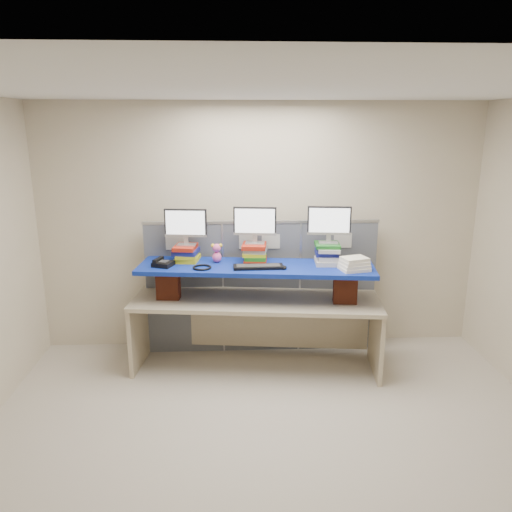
{
  "coord_description": "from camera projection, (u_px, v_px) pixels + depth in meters",
  "views": [
    {
      "loc": [
        -0.33,
        -3.57,
        2.57
      ],
      "look_at": [
        -0.08,
        1.34,
        1.25
      ],
      "focal_mm": 35.0,
      "sensor_mm": 36.0,
      "label": 1
    }
  ],
  "objects": [
    {
      "name": "brick_pier_right",
      "position": [
        345.0,
        288.0,
        5.06
      ],
      "size": [
        0.25,
        0.16,
        0.32
      ],
      "primitive_type": "cube",
      "rotation": [
        0.0,
        0.0,
        -0.12
      ],
      "color": "maroon",
      "rests_on": "desk"
    },
    {
      "name": "blue_board",
      "position": [
        256.0,
        267.0,
        5.12
      ],
      "size": [
        2.46,
        0.88,
        0.04
      ],
      "primitive_type": "cube",
      "rotation": [
        0.0,
        0.0,
        -0.12
      ],
      "color": "navy",
      "rests_on": "brick_pier_left"
    },
    {
      "name": "monitor_right",
      "position": [
        329.0,
        222.0,
        5.07
      ],
      "size": [
        0.44,
        0.15,
        0.38
      ],
      "rotation": [
        0.0,
        0.0,
        -0.12
      ],
      "color": "#ACACB1",
      "rests_on": "book_stack_right"
    },
    {
      "name": "book_stack_right",
      "position": [
        328.0,
        254.0,
        5.15
      ],
      "size": [
        0.28,
        0.32,
        0.22
      ],
      "color": "#B5B3AD",
      "rests_on": "blue_board"
    },
    {
      "name": "binder_stack",
      "position": [
        354.0,
        264.0,
        4.94
      ],
      "size": [
        0.32,
        0.28,
        0.13
      ],
      "rotation": [
        0.0,
        0.0,
        0.25
      ],
      "color": "white",
      "rests_on": "blue_board"
    },
    {
      "name": "monitor_left",
      "position": [
        186.0,
        225.0,
        5.17
      ],
      "size": [
        0.44,
        0.15,
        0.38
      ],
      "rotation": [
        0.0,
        0.0,
        -0.12
      ],
      "color": "#ACACB1",
      "rests_on": "book_stack_left"
    },
    {
      "name": "plush_toy",
      "position": [
        217.0,
        253.0,
        5.2
      ],
      "size": [
        0.12,
        0.09,
        0.2
      ],
      "rotation": [
        0.0,
        0.0,
        -0.24
      ],
      "color": "#ED5AA1",
      "rests_on": "blue_board"
    },
    {
      "name": "book_stack_left",
      "position": [
        187.0,
        253.0,
        5.25
      ],
      "size": [
        0.29,
        0.33,
        0.17
      ],
      "color": "gold",
      "rests_on": "blue_board"
    },
    {
      "name": "desk_phone",
      "position": [
        163.0,
        263.0,
        5.08
      ],
      "size": [
        0.24,
        0.23,
        0.08
      ],
      "rotation": [
        0.0,
        0.0,
        -0.37
      ],
      "color": "black",
      "rests_on": "blue_board"
    },
    {
      "name": "cubicle_partition",
      "position": [
        261.0,
        287.0,
        5.64
      ],
      "size": [
        2.6,
        0.06,
        1.53
      ],
      "color": "#4E525C",
      "rests_on": "ground"
    },
    {
      "name": "book_stack_center",
      "position": [
        255.0,
        253.0,
        5.2
      ],
      "size": [
        0.29,
        0.32,
        0.2
      ],
      "color": "#A42312",
      "rests_on": "blue_board"
    },
    {
      "name": "desk",
      "position": [
        256.0,
        313.0,
        5.25
      ],
      "size": [
        2.65,
        1.05,
        0.78
      ],
      "rotation": [
        0.0,
        0.0,
        -0.12
      ],
      "color": "tan",
      "rests_on": "ground"
    },
    {
      "name": "monitor_center",
      "position": [
        255.0,
        223.0,
        5.12
      ],
      "size": [
        0.44,
        0.15,
        0.38
      ],
      "rotation": [
        0.0,
        0.0,
        -0.12
      ],
      "color": "#ACACB1",
      "rests_on": "book_stack_center"
    },
    {
      "name": "keyboard",
      "position": [
        258.0,
        267.0,
        5.01
      ],
      "size": [
        0.51,
        0.18,
        0.03
      ],
      "rotation": [
        0.0,
        0.0,
        0.03
      ],
      "color": "black",
      "rests_on": "blue_board"
    },
    {
      "name": "brick_pier_left",
      "position": [
        168.0,
        284.0,
        5.18
      ],
      "size": [
        0.25,
        0.16,
        0.32
      ],
      "primitive_type": "cube",
      "rotation": [
        0.0,
        0.0,
        -0.12
      ],
      "color": "maroon",
      "rests_on": "desk"
    },
    {
      "name": "headset",
      "position": [
        202.0,
        267.0,
        5.01
      ],
      "size": [
        0.23,
        0.23,
        0.02
      ],
      "primitive_type": "torus",
      "rotation": [
        0.0,
        0.0,
        -0.24
      ],
      "color": "black",
      "rests_on": "blue_board"
    },
    {
      "name": "room",
      "position": [
        276.0,
        282.0,
        3.76
      ],
      "size": [
        5.0,
        4.0,
        2.8
      ],
      "color": "beige",
      "rests_on": "ground"
    },
    {
      "name": "mouse",
      "position": [
        284.0,
        267.0,
        4.99
      ],
      "size": [
        0.07,
        0.11,
        0.03
      ],
      "primitive_type": "ellipsoid",
      "rotation": [
        0.0,
        0.0,
        0.19
      ],
      "color": "black",
      "rests_on": "blue_board"
    }
  ]
}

